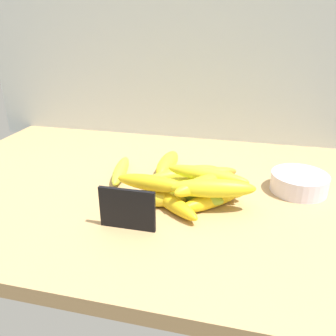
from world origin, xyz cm
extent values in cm
cube|color=tan|center=(0.00, 0.00, 1.50)|extent=(110.00, 76.00, 3.00)
cube|color=silver|center=(0.00, 39.00, 35.00)|extent=(130.00, 2.00, 70.00)
cube|color=black|center=(4.31, -19.00, 7.20)|extent=(11.00, 0.80, 8.40)
cube|color=#8B6044|center=(4.31, -18.20, 3.30)|extent=(9.90, 1.20, 0.60)
cylinder|color=silver|center=(37.99, 5.15, 5.19)|extent=(12.96, 12.96, 4.38)
ellipsoid|color=gold|center=(10.99, 4.10, 4.93)|extent=(18.00, 13.83, 3.86)
ellipsoid|color=yellow|center=(10.15, -9.53, 4.72)|extent=(16.43, 14.79, 3.44)
ellipsoid|color=gold|center=(16.00, -2.74, 5.06)|extent=(19.55, 5.60, 4.13)
ellipsoid|color=yellow|center=(5.40, 8.92, 5.19)|extent=(4.72, 15.80, 4.37)
ellipsoid|color=#B3C230|center=(-5.59, 3.28, 4.60)|extent=(6.06, 16.99, 3.20)
ellipsoid|color=#90B42E|center=(12.55, -5.89, 5.12)|extent=(19.28, 8.67, 4.25)
ellipsoid|color=yellow|center=(18.80, -7.38, 4.66)|extent=(13.69, 13.29, 3.31)
ellipsoid|color=yellow|center=(6.29, -9.58, 4.80)|extent=(15.38, 5.26, 3.59)
ellipsoid|color=#BC8529|center=(16.59, 5.93, 4.69)|extent=(15.06, 10.27, 3.37)
ellipsoid|color=yellow|center=(17.35, -6.36, 8.09)|extent=(13.38, 14.84, 3.55)
ellipsoid|color=yellow|center=(6.32, -9.17, 8.31)|extent=(15.97, 4.73, 3.43)
ellipsoid|color=yellow|center=(19.15, -8.62, 8.29)|extent=(18.50, 7.46, 3.96)
ellipsoid|color=yellow|center=(17.37, -3.42, 8.78)|extent=(19.05, 7.11, 3.30)
camera|label=1|loc=(24.99, -71.83, 40.29)|focal=36.57mm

